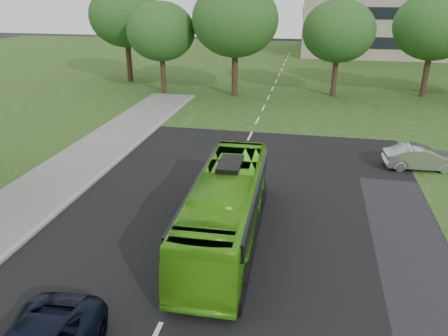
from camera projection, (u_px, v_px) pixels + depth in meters
name	position (u px, v px, depth m)	size (l,w,h in m)	color
ground	(201.00, 239.00, 18.15)	(160.00, 160.00, 0.00)	black
street_surfaces	(260.00, 105.00, 38.82)	(120.00, 120.00, 0.15)	black
tree_park_a	(161.00, 32.00, 41.54)	(6.52, 6.52, 8.66)	black
tree_park_b	(235.00, 20.00, 39.87)	(7.94, 7.94, 10.41)	black
tree_park_c	(339.00, 31.00, 40.11)	(6.69, 6.69, 8.88)	black
tree_park_d	(434.00, 26.00, 39.61)	(7.28, 7.28, 9.63)	black
tree_park_f	(125.00, 16.00, 46.49)	(7.68, 7.68, 10.26)	black
bus	(226.00, 208.00, 17.67)	(2.40, 10.25, 2.85)	#4FB418
sedan	(421.00, 158.00, 25.01)	(1.44, 4.14, 1.36)	#A4A3A8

